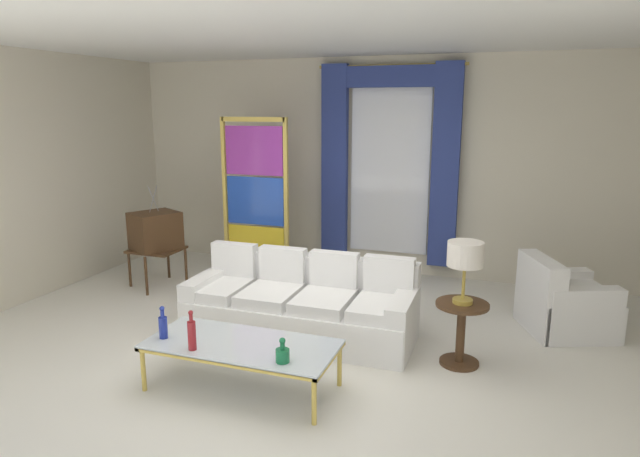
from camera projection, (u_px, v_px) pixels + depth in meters
ground_plane at (291, 354)px, 5.31m from camera, size 16.00×16.00×0.00m
wall_rear at (372, 167)px, 7.80m from camera, size 8.00×0.12×3.00m
wall_left at (31, 176)px, 6.73m from camera, size 0.12×7.00×3.00m
ceiling_slab at (319, 34)px, 5.39m from camera, size 8.00×7.60×0.04m
curtained_window at (389, 151)px, 7.51m from camera, size 2.00×0.17×2.70m
couch_white_long at (303, 305)px, 5.75m from camera, size 2.35×0.94×0.86m
coffee_table at (242, 346)px, 4.59m from camera, size 1.60×0.71×0.41m
bottle_blue_decanter at (283, 354)px, 4.23m from camera, size 0.11×0.11×0.20m
bottle_crystal_tall at (163, 326)px, 4.66m from camera, size 0.07×0.07×0.29m
bottle_amber_squat at (192, 334)px, 4.43m from camera, size 0.07×0.07×0.34m
vintage_tv at (155, 233)px, 7.17m from camera, size 0.72×0.75×1.35m
armchair_white at (562, 305)px, 5.80m from camera, size 1.06×1.05×0.80m
stained_glass_divider at (255, 204)px, 7.36m from camera, size 0.95×0.05×2.20m
peacock_figurine at (270, 278)px, 6.95m from camera, size 0.44×0.60×0.50m
round_side_table at (461, 328)px, 5.03m from camera, size 0.48×0.48×0.59m
table_lamp_brass at (465, 257)px, 4.89m from camera, size 0.32×0.32×0.57m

